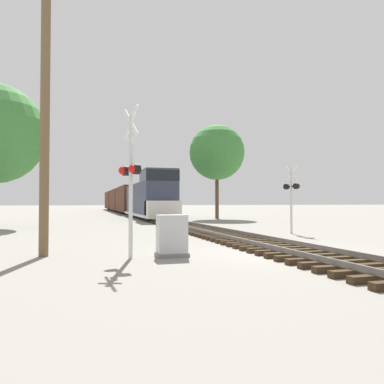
% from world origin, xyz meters
% --- Properties ---
extents(ground_plane, '(400.00, 400.00, 0.00)m').
position_xyz_m(ground_plane, '(0.00, 0.00, 0.00)').
color(ground_plane, gray).
extents(rail_track_bed, '(2.60, 160.00, 0.31)m').
position_xyz_m(rail_track_bed, '(0.00, -0.00, 0.14)').
color(rail_track_bed, '#382819').
rests_on(rail_track_bed, ground).
extents(freight_train, '(2.88, 59.56, 4.51)m').
position_xyz_m(freight_train, '(0.00, 48.07, 2.01)').
color(freight_train, '#33384C').
rests_on(freight_train, ground).
extents(crossing_signal_near, '(0.58, 1.01, 4.48)m').
position_xyz_m(crossing_signal_near, '(-5.11, 0.20, 2.50)').
color(crossing_signal_near, silver).
rests_on(crossing_signal_near, ground).
extents(crossing_signal_far, '(0.52, 1.01, 3.65)m').
position_xyz_m(crossing_signal_far, '(4.14, 6.55, 2.24)').
color(crossing_signal_far, silver).
rests_on(crossing_signal_far, ground).
extents(relay_cabinet, '(0.97, 0.63, 1.27)m').
position_xyz_m(relay_cabinet, '(-3.83, 0.24, 0.62)').
color(relay_cabinet, slate).
rests_on(relay_cabinet, ground).
extents(utility_pole, '(1.80, 0.29, 9.43)m').
position_xyz_m(utility_pole, '(-7.57, 1.38, 4.85)').
color(utility_pole, brown).
rests_on(utility_pole, ground).
extents(tree_mid_background, '(5.56, 5.56, 9.46)m').
position_xyz_m(tree_mid_background, '(6.58, 24.48, 6.66)').
color(tree_mid_background, brown).
rests_on(tree_mid_background, ground).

